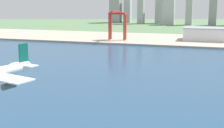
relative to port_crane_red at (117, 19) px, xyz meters
name	(u,v)px	position (x,y,z in m)	size (l,w,h in m)	color
ground_plane	(131,64)	(58.96, -153.73, -32.76)	(2400.00, 2400.00, 0.00)	#55764E
water_bay	(113,78)	(58.96, -213.73, -32.69)	(840.00, 360.00, 0.15)	navy
industrial_pier	(161,39)	(58.96, 36.27, -31.51)	(840.00, 140.00, 2.50)	#AB9D8A
port_crane_red	(117,19)	(0.00, 0.00, 0.00)	(24.80, 38.11, 42.46)	#B72D23
warehouse_main	(206,34)	(123.50, 34.48, -20.98)	(62.28, 42.23, 18.51)	white
distant_skyline	(175,6)	(43.12, 360.35, 10.95)	(343.19, 66.91, 110.55)	#939598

